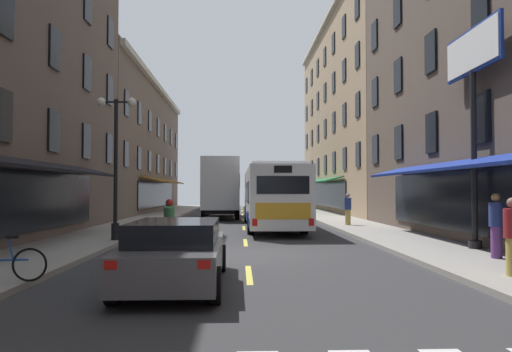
# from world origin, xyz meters

# --- Properties ---
(ground_plane) EXTENTS (34.80, 80.00, 0.10)m
(ground_plane) POSITION_xyz_m (0.00, 0.00, -0.05)
(ground_plane) COLOR #333335
(lane_centre_dashes) EXTENTS (0.14, 73.90, 0.01)m
(lane_centre_dashes) POSITION_xyz_m (0.00, -0.25, 0.00)
(lane_centre_dashes) COLOR #DBCC4C
(lane_centre_dashes) RESTS_ON ground
(sidewalk_left) EXTENTS (3.00, 80.00, 0.14)m
(sidewalk_left) POSITION_xyz_m (-5.90, 0.00, 0.07)
(sidewalk_left) COLOR gray
(sidewalk_left) RESTS_ON ground
(sidewalk_right) EXTENTS (3.00, 80.00, 0.14)m
(sidewalk_right) POSITION_xyz_m (5.90, 0.00, 0.07)
(sidewalk_right) COLOR gray
(sidewalk_right) RESTS_ON ground
(billboard_sign) EXTENTS (0.40, 3.31, 6.85)m
(billboard_sign) POSITION_xyz_m (7.05, -0.09, 5.45)
(billboard_sign) COLOR black
(billboard_sign) RESTS_ON sidewalk_right
(transit_bus) EXTENTS (2.70, 11.92, 3.10)m
(transit_bus) POSITION_xyz_m (1.43, 9.69, 1.63)
(transit_bus) COLOR silver
(transit_bus) RESTS_ON ground
(box_truck) EXTENTS (2.64, 8.12, 4.02)m
(box_truck) POSITION_xyz_m (-1.50, 17.94, 2.09)
(box_truck) COLOR #B21E19
(box_truck) RESTS_ON ground
(sedan_near) EXTENTS (2.01, 4.34, 1.38)m
(sedan_near) POSITION_xyz_m (-1.75, 29.96, 0.71)
(sedan_near) COLOR #144723
(sedan_near) RESTS_ON ground
(sedan_mid) EXTENTS (1.94, 4.59, 1.32)m
(sedan_mid) POSITION_xyz_m (-1.50, -4.72, 0.68)
(sedan_mid) COLOR #515154
(sedan_mid) RESTS_ON ground
(motorcycle_rider) EXTENTS (0.62, 2.07, 1.66)m
(motorcycle_rider) POSITION_xyz_m (-2.44, 0.63, 0.71)
(motorcycle_rider) COLOR black
(motorcycle_rider) RESTS_ON ground
(bicycle_near) EXTENTS (1.71, 0.48, 0.91)m
(bicycle_near) POSITION_xyz_m (-4.88, -4.94, 0.50)
(bicycle_near) COLOR black
(bicycle_near) RESTS_ON sidewalk_left
(pedestrian_mid) EXTENTS (0.36, 0.36, 1.63)m
(pedestrian_mid) POSITION_xyz_m (5.37, 9.63, 0.97)
(pedestrian_mid) COLOR #B29947
(pedestrian_mid) RESTS_ON sidewalk_right
(pedestrian_far) EXTENTS (0.36, 0.36, 1.72)m
(pedestrian_far) POSITION_xyz_m (6.57, -2.14, 1.02)
(pedestrian_far) COLOR #66387F
(pedestrian_far) RESTS_ON sidewalk_right
(street_lamp_twin) EXTENTS (1.42, 0.32, 5.17)m
(street_lamp_twin) POSITION_xyz_m (-4.71, 2.78, 3.01)
(street_lamp_twin) COLOR black
(street_lamp_twin) RESTS_ON sidewalk_left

